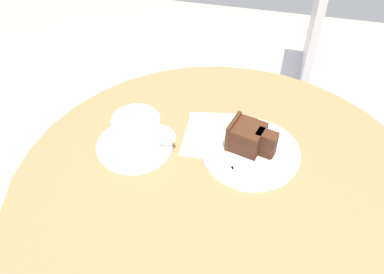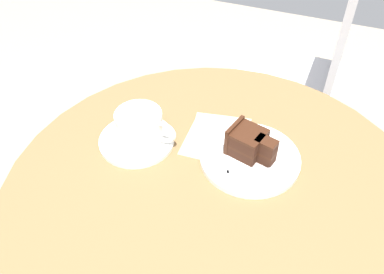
% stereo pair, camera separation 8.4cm
% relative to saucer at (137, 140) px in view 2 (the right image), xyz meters
% --- Properties ---
extents(cafe_table, '(0.84, 0.84, 0.69)m').
position_rel_saucer_xyz_m(cafe_table, '(0.20, -0.06, -0.11)').
color(cafe_table, brown).
rests_on(cafe_table, ground).
extents(saucer, '(0.16, 0.16, 0.01)m').
position_rel_saucer_xyz_m(saucer, '(0.00, 0.00, 0.00)').
color(saucer, white).
rests_on(saucer, cafe_table).
extents(coffee_cup, '(0.13, 0.10, 0.07)m').
position_rel_saucer_xyz_m(coffee_cup, '(0.01, 0.01, 0.04)').
color(coffee_cup, white).
rests_on(coffee_cup, saucer).
extents(teaspoon, '(0.03, 0.10, 0.00)m').
position_rel_saucer_xyz_m(teaspoon, '(-0.04, 0.03, 0.01)').
color(teaspoon, '#B7B7BC').
rests_on(teaspoon, saucer).
extents(cake_plate, '(0.21, 0.21, 0.01)m').
position_rel_saucer_xyz_m(cake_plate, '(0.24, 0.04, 0.00)').
color(cake_plate, white).
rests_on(cake_plate, cafe_table).
extents(cake_slice, '(0.10, 0.08, 0.06)m').
position_rel_saucer_xyz_m(cake_slice, '(0.24, 0.04, 0.04)').
color(cake_slice, '#381E14').
rests_on(cake_slice, cake_plate).
extents(fork, '(0.14, 0.08, 0.00)m').
position_rel_saucer_xyz_m(fork, '(0.23, -0.02, 0.01)').
color(fork, '#B7B7BC').
rests_on(fork, cake_plate).
extents(napkin, '(0.15, 0.16, 0.00)m').
position_rel_saucer_xyz_m(napkin, '(0.16, 0.08, -0.00)').
color(napkin, beige).
rests_on(napkin, cafe_table).
extents(cafe_chair, '(0.39, 0.39, 0.90)m').
position_rel_saucer_xyz_m(cafe_chair, '(0.29, 0.72, -0.17)').
color(cafe_chair, '#BCBCC1').
rests_on(cafe_chair, ground).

